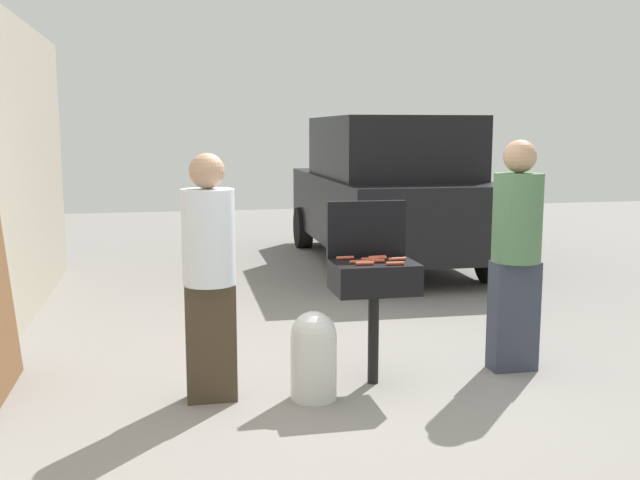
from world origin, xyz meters
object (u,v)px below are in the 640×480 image
Objects in this scene: hot_dog_8 at (345,258)px; hot_dog_1 at (370,259)px; hot_dog_2 at (378,258)px; hot_dog_5 at (395,263)px; hot_dog_7 at (377,257)px; parked_minivan at (387,190)px; bbq_grill at (374,281)px; hot_dog_3 at (375,261)px; propane_tank at (314,354)px; person_left at (209,269)px; hot_dog_4 at (365,263)px; hot_dog_6 at (359,262)px; person_right at (516,247)px; hot_dog_0 at (397,259)px.

hot_dog_1 is at bearing -29.59° from hot_dog_8.
hot_dog_2 and hot_dog_5 have the same top height.
hot_dog_8 is (-0.16, 0.09, 0.00)m from hot_dog_1.
hot_dog_7 is at bearing 43.46° from hot_dog_1.
hot_dog_1 is at bearing 72.35° from parked_minivan.
hot_dog_2 is (0.07, 0.03, 0.00)m from hot_dog_1.
bbq_grill is at bearing -121.49° from hot_dog_2.
hot_dog_3 is 0.15m from hot_dog_7.
bbq_grill is 1.47× the size of propane_tank.
person_left is at bearing 170.02° from propane_tank.
bbq_grill is at bearing 125.26° from hot_dog_5.
hot_dog_4 is (-0.10, -0.11, 0.15)m from bbq_grill.
propane_tank is (-0.54, -0.29, -0.60)m from hot_dog_2.
propane_tank is at bearing -164.34° from hot_dog_4.
propane_tank is at bearing 68.39° from parked_minivan.
propane_tank is (-0.36, -0.17, -0.60)m from hot_dog_6.
hot_dog_5 is at bearing -11.97° from hot_dog_4.
bbq_grill is 1.20m from person_left.
hot_dog_4 is 1.26m from person_right.
hot_dog_4 reaches higher than propane_tank.
hot_dog_7 is at bearing 76.98° from hot_dog_2.
hot_dog_3 is at bearing -76.45° from hot_dog_1.
bbq_grill is 0.20m from hot_dog_6.
hot_dog_4 is at bearing 168.03° from hot_dog_5.
hot_dog_4 is at bearing -128.48° from hot_dog_2.
person_left is at bearing -172.00° from hot_dog_2.
hot_dog_2 is 1.00× the size of hot_dog_4.
hot_dog_7 is (0.01, 0.04, 0.00)m from hot_dog_2.
hot_dog_0 is at bearing 18.31° from person_right.
bbq_grill is at bearing -176.69° from hot_dog_0.
person_left is (-1.23, -0.17, 0.00)m from hot_dog_2.
hot_dog_1 is 0.07× the size of person_right.
bbq_grill is at bearing 23.99° from propane_tank.
hot_dog_1 reaches higher than propane_tank.
bbq_grill is 0.23m from hot_dog_0.
person_right reaches higher than hot_dog_8.
hot_dog_3 and hot_dog_8 have the same top height.
hot_dog_1 and hot_dog_8 have the same top height.
parked_minivan is (1.47, 4.57, 0.11)m from hot_dog_2.
hot_dog_7 is 4.76m from parked_minivan.
hot_dog_2 is 0.24m from hot_dog_8.
parked_minivan is (1.41, 4.80, 0.11)m from hot_dog_5.
hot_dog_5 is (-0.07, -0.16, 0.00)m from hot_dog_0.
propane_tank is (-0.66, -0.23, -0.60)m from hot_dog_0.
person_right is at bearing 8.57° from hot_dog_4.
person_right is at bearing 12.61° from hot_dog_5.
propane_tank is 0.14× the size of parked_minivan.
hot_dog_5 reaches higher than propane_tank.
hot_dog_1 and hot_dog_3 have the same top height.
hot_dog_5 reaches higher than bbq_grill.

